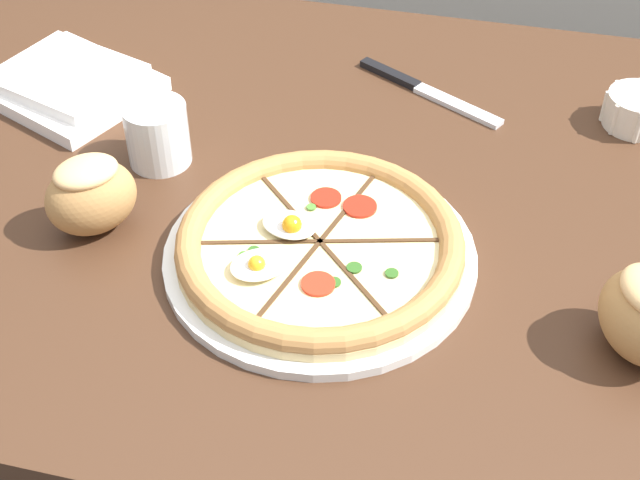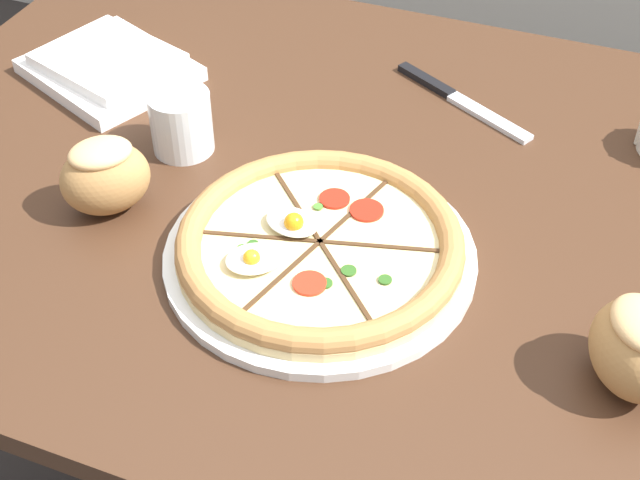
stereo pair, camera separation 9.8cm
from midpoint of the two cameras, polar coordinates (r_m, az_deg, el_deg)
name	(u,v)px [view 1 (the left image)]	position (r m, az deg, el deg)	size (l,w,h in m)	color
dining_table	(304,245)	(1.18, -3.40, -0.45)	(1.21, 0.92, 0.77)	#422819
pizza	(319,247)	(0.99, -2.87, -0.56)	(0.35, 0.35, 0.05)	white
ramekin_bowl	(637,109)	(1.25, 17.55, 7.90)	(0.09, 0.09, 0.05)	silver
napkin_folded	(68,83)	(1.32, -17.91, 9.46)	(0.27, 0.26, 0.04)	white
bread_piece_near	(91,194)	(1.05, -17.08, 2.71)	(0.13, 0.13, 0.09)	#B27F47
knife_main	(427,91)	(1.27, 4.63, 9.40)	(0.22, 0.13, 0.01)	silver
water_glass	(157,139)	(1.14, -12.87, 6.20)	(0.08, 0.08, 0.08)	white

